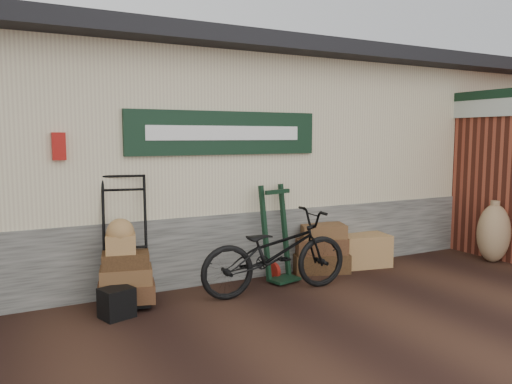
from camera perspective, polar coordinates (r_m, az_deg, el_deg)
ground at (r=5.99m, az=3.30°, el=-12.21°), size 80.00×80.00×0.00m
station_building at (r=8.14m, az=-6.71°, el=4.27°), size 14.40×4.10×3.20m
brick_outbuilding at (r=9.76m, az=23.74°, el=2.28°), size 1.71×4.51×2.62m
porter_trolley at (r=5.89m, az=-14.73°, el=-5.19°), size 0.86×0.72×1.50m
green_barrow at (r=6.60m, az=2.44°, el=-4.76°), size 0.53×0.48×1.27m
suitcase_stack at (r=7.16m, az=7.32°, el=-6.29°), size 0.90×0.72×0.69m
wicker_hamper at (r=7.59m, az=12.20°, el=-6.52°), size 0.79×0.60×0.47m
black_trunk at (r=5.59m, az=-15.63°, el=-12.09°), size 0.39×0.36×0.32m
bicycle at (r=6.10m, az=2.25°, el=-6.38°), size 0.79×1.97×1.12m
burlap_sack_left at (r=8.42m, az=25.53°, el=-4.27°), size 0.64×0.57×0.89m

